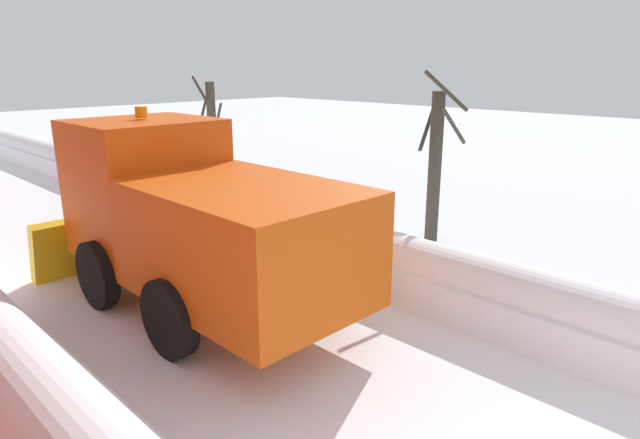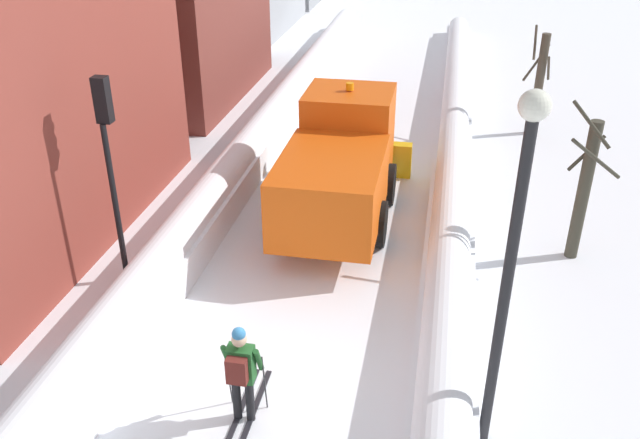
# 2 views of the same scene
# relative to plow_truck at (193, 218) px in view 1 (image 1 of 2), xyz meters

# --- Properties ---
(ground_plane) EXTENTS (80.00, 80.00, 0.00)m
(ground_plane) POSITION_rel_plow_truck_xyz_m (-0.17, 3.75, -1.48)
(ground_plane) COLOR white
(snowbank_right) EXTENTS (1.10, 36.00, 1.03)m
(snowbank_right) POSITION_rel_plow_truck_xyz_m (2.75, 3.75, -1.03)
(snowbank_right) COLOR white
(snowbank_right) RESTS_ON ground
(plow_truck) EXTENTS (3.20, 5.98, 3.12)m
(plow_truck) POSITION_rel_plow_truck_xyz_m (0.00, 0.00, 0.00)
(plow_truck) COLOR #DB510F
(plow_truck) RESTS_ON ground
(bare_tree_near) EXTENTS (1.17, 0.94, 3.69)m
(bare_tree_near) POSITION_rel_plow_truck_xyz_m (5.51, -0.82, 0.24)
(bare_tree_near) COLOR #3B382C
(bare_tree_near) RESTS_ON ground
(bare_tree_mid) EXTENTS (0.88, 0.99, 3.45)m
(bare_tree_mid) POSITION_rel_plow_truck_xyz_m (5.31, 7.22, 0.23)
(bare_tree_mid) COLOR #40382D
(bare_tree_mid) RESTS_ON ground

